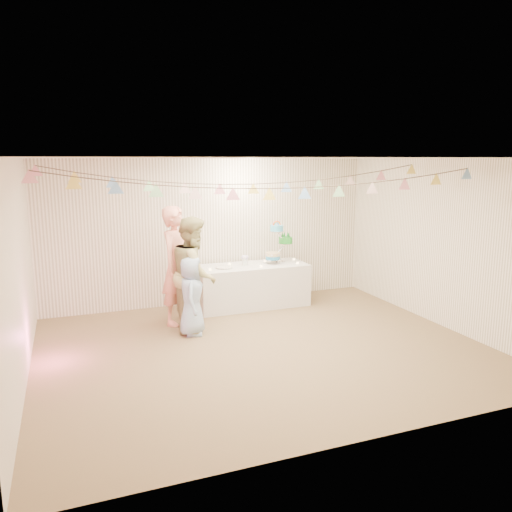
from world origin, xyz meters
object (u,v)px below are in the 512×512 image
object	(u,v)px
person_adult_a	(177,266)
person_adult_b	(194,273)
person_child	(192,296)
cake_stand	(279,243)
table	(251,285)

from	to	relation	value
person_adult_a	person_adult_b	size ratio (longest dim) A/B	1.07
person_child	cake_stand	bearing A→B (deg)	-41.59
table	person_adult_b	bearing A→B (deg)	-145.95
table	person_child	xyz separation A→B (m)	(-1.35, -1.08, 0.22)
table	person_adult_b	world-z (taller)	person_adult_b
person_adult_a	person_adult_b	world-z (taller)	person_adult_a
person_adult_b	table	bearing A→B (deg)	-38.86
person_adult_a	person_child	xyz separation A→B (m)	(0.08, -0.60, -0.35)
person_adult_b	person_child	xyz separation A→B (m)	(-0.11, -0.24, -0.28)
person_child	person_adult_a	bearing A→B (deg)	24.90
cake_stand	person_adult_b	world-z (taller)	person_adult_b
cake_stand	person_child	bearing A→B (deg)	-149.20
person_adult_a	person_child	size ratio (longest dim) A/B	1.59
cake_stand	person_adult_b	distance (m)	2.02
cake_stand	table	bearing A→B (deg)	-174.81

